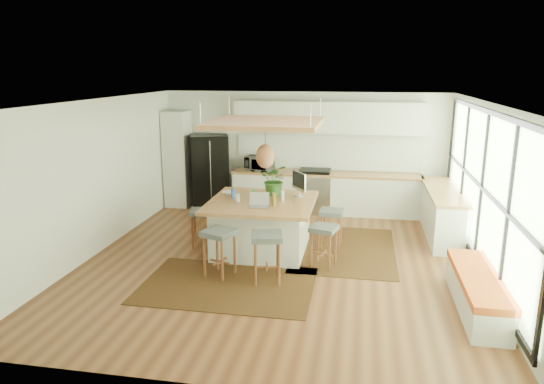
% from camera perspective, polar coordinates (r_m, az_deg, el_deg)
% --- Properties ---
extents(floor, '(7.00, 7.00, 0.00)m').
position_cam_1_polar(floor, '(8.59, 0.72, -8.00)').
color(floor, '#5A2F19').
rests_on(floor, ground).
extents(ceiling, '(7.00, 7.00, 0.00)m').
position_cam_1_polar(ceiling, '(7.98, 0.78, 10.29)').
color(ceiling, white).
rests_on(ceiling, ground).
extents(wall_back, '(6.50, 0.00, 6.50)m').
position_cam_1_polar(wall_back, '(11.58, 3.64, 4.68)').
color(wall_back, silver).
rests_on(wall_back, ground).
extents(wall_front, '(6.50, 0.00, 6.50)m').
position_cam_1_polar(wall_front, '(4.91, -6.12, -8.36)').
color(wall_front, silver).
rests_on(wall_front, ground).
extents(wall_left, '(0.00, 7.00, 7.00)m').
position_cam_1_polar(wall_left, '(9.27, -19.47, 1.58)').
color(wall_left, silver).
rests_on(wall_left, ground).
extents(wall_right, '(0.00, 7.00, 7.00)m').
position_cam_1_polar(wall_right, '(8.30, 23.47, -0.17)').
color(wall_right, silver).
rests_on(wall_right, ground).
extents(window_wall, '(0.10, 6.20, 2.60)m').
position_cam_1_polar(window_wall, '(8.28, 23.30, 0.17)').
color(window_wall, black).
rests_on(window_wall, wall_right).
extents(pantry, '(0.55, 0.60, 2.25)m').
position_cam_1_polar(pantry, '(12.01, -10.70, 3.71)').
color(pantry, silver).
rests_on(pantry, floor).
extents(back_counter_base, '(4.20, 0.60, 0.88)m').
position_cam_1_polar(back_counter_base, '(11.40, 6.13, -0.19)').
color(back_counter_base, silver).
rests_on(back_counter_base, floor).
extents(back_counter_top, '(4.24, 0.64, 0.05)m').
position_cam_1_polar(back_counter_top, '(11.30, 6.19, 2.07)').
color(back_counter_top, '#A06539').
rests_on(back_counter_top, back_counter_base).
extents(backsplash, '(4.20, 0.02, 0.80)m').
position_cam_1_polar(backsplash, '(11.51, 6.36, 4.57)').
color(backsplash, white).
rests_on(backsplash, wall_back).
extents(upper_cabinets, '(4.20, 0.34, 0.70)m').
position_cam_1_polar(upper_cabinets, '(11.25, 6.41, 8.46)').
color(upper_cabinets, silver).
rests_on(upper_cabinets, wall_back).
extents(range, '(0.76, 0.62, 1.00)m').
position_cam_1_polar(range, '(11.41, 4.88, 0.16)').
color(range, '#A5A5AA').
rests_on(range, floor).
extents(right_counter_base, '(0.60, 2.50, 0.88)m').
position_cam_1_polar(right_counter_base, '(10.36, 18.87, -2.32)').
color(right_counter_base, silver).
rests_on(right_counter_base, floor).
extents(right_counter_top, '(0.64, 2.54, 0.05)m').
position_cam_1_polar(right_counter_top, '(10.25, 19.07, 0.15)').
color(right_counter_top, '#A06539').
rests_on(right_counter_top, right_counter_base).
extents(window_bench, '(0.52, 2.00, 0.50)m').
position_cam_1_polar(window_bench, '(7.46, 22.40, -10.53)').
color(window_bench, silver).
rests_on(window_bench, floor).
extents(ceiling_panel, '(1.86, 1.86, 0.80)m').
position_cam_1_polar(ceiling_panel, '(8.49, -0.79, 6.10)').
color(ceiling_panel, '#A06539').
rests_on(ceiling_panel, ceiling).
extents(rug_near, '(2.60, 1.80, 0.01)m').
position_cam_1_polar(rug_near, '(7.75, -5.10, -10.53)').
color(rug_near, black).
rests_on(rug_near, floor).
extents(rug_right, '(1.80, 2.60, 0.01)m').
position_cam_1_polar(rug_right, '(9.24, 8.28, -6.49)').
color(rug_right, black).
rests_on(rug_right, floor).
extents(fridge, '(1.03, 0.91, 1.72)m').
position_cam_1_polar(fridge, '(11.82, -7.10, 2.70)').
color(fridge, black).
rests_on(fridge, floor).
extents(island, '(1.85, 1.85, 0.93)m').
position_cam_1_polar(island, '(8.96, -1.16, -3.88)').
color(island, '#A06539').
rests_on(island, floor).
extents(stool_near_left, '(0.57, 0.57, 0.76)m').
position_cam_1_polar(stool_near_left, '(7.97, -6.02, -7.12)').
color(stool_near_left, '#454B4D').
rests_on(stool_near_left, floor).
extents(stool_near_right, '(0.55, 0.55, 0.78)m').
position_cam_1_polar(stool_near_right, '(7.70, -0.60, -7.81)').
color(stool_near_right, '#454B4D').
rests_on(stool_near_right, floor).
extents(stool_right_front, '(0.50, 0.50, 0.69)m').
position_cam_1_polar(stool_right_front, '(8.34, 5.91, -6.13)').
color(stool_right_front, '#454B4D').
rests_on(stool_right_front, floor).
extents(stool_right_back, '(0.45, 0.45, 0.71)m').
position_cam_1_polar(stool_right_back, '(9.22, 6.79, -4.18)').
color(stool_right_back, '#454B4D').
rests_on(stool_right_back, floor).
extents(stool_left_side, '(0.49, 0.49, 0.70)m').
position_cam_1_polar(stool_left_side, '(9.31, -7.98, -4.04)').
color(stool_left_side, '#454B4D').
rests_on(stool_left_side, floor).
extents(laptop, '(0.37, 0.38, 0.25)m').
position_cam_1_polar(laptop, '(8.39, -1.56, -0.96)').
color(laptop, '#A5A5AA').
rests_on(laptop, island).
extents(monitor, '(0.43, 0.52, 0.47)m').
position_cam_1_polar(monitor, '(9.09, 3.09, 1.10)').
color(monitor, '#A5A5AA').
rests_on(monitor, island).
extents(microwave, '(0.66, 0.45, 0.41)m').
position_cam_1_polar(microwave, '(11.44, -1.44, 3.46)').
color(microwave, '#A5A5AA').
rests_on(microwave, back_counter_top).
extents(island_plant, '(0.55, 0.61, 0.46)m').
position_cam_1_polar(island_plant, '(9.16, 0.34, 1.03)').
color(island_plant, '#1E4C19').
rests_on(island_plant, island).
extents(island_bowl, '(0.29, 0.29, 0.06)m').
position_cam_1_polar(island_bowl, '(9.29, -4.98, -0.12)').
color(island_bowl, beige).
rests_on(island_bowl, island).
extents(island_bottle_0, '(0.07, 0.07, 0.19)m').
position_cam_1_polar(island_bottle_0, '(9.02, -4.48, -0.10)').
color(island_bottle_0, blue).
rests_on(island_bottle_0, island).
extents(island_bottle_1, '(0.07, 0.07, 0.19)m').
position_cam_1_polar(island_bottle_1, '(8.75, -3.94, -0.53)').
color(island_bottle_1, silver).
rests_on(island_bottle_1, island).
extents(island_bottle_2, '(0.07, 0.07, 0.19)m').
position_cam_1_polar(island_bottle_2, '(8.48, 0.08, -0.98)').
color(island_bottle_2, olive).
rests_on(island_bottle_2, island).
extents(island_bottle_3, '(0.07, 0.07, 0.19)m').
position_cam_1_polar(island_bottle_3, '(8.79, 1.12, -0.43)').
color(island_bottle_3, beige).
rests_on(island_bottle_3, island).
extents(island_bottle_4, '(0.07, 0.07, 0.19)m').
position_cam_1_polar(island_bottle_4, '(9.08, -2.10, 0.03)').
color(island_bottle_4, '#487848').
rests_on(island_bottle_4, island).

